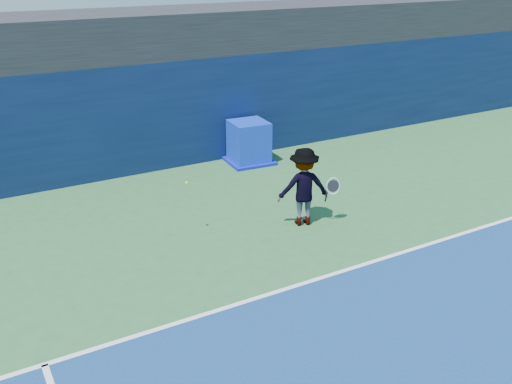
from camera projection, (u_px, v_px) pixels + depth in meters
ground at (439, 373)px, 8.32m from camera, size 80.00×80.00×0.00m
baseline at (320, 278)px, 10.73m from camera, size 24.00×0.10×0.01m
stadium_band at (152, 32)px, 16.18m from camera, size 36.00×3.00×1.20m
back_wall_assembly at (169, 112)px, 16.18m from camera, size 36.00×1.03×3.00m
equipment_cart at (249, 144)px, 16.57m from camera, size 1.36×1.36×1.22m
tennis_player at (304, 187)px, 12.60m from camera, size 1.41×0.98×1.79m
tennis_ball at (187, 183)px, 11.96m from camera, size 0.07×0.07×0.07m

